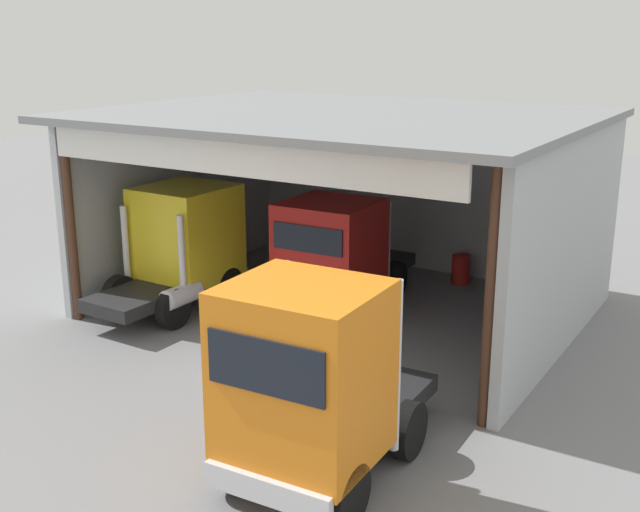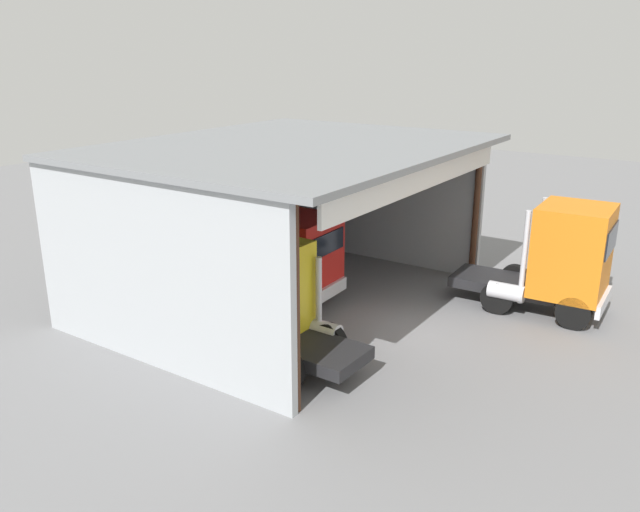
{
  "view_description": "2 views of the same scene",
  "coord_description": "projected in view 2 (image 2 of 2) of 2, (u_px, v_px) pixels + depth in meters",
  "views": [
    {
      "loc": [
        10.75,
        -14.04,
        7.76
      ],
      "look_at": [
        0.0,
        3.4,
        1.91
      ],
      "focal_mm": 44.52,
      "sensor_mm": 36.0,
      "label": 1
    },
    {
      "loc": [
        -17.33,
        -8.23,
        8.63
      ],
      "look_at": [
        0.0,
        3.4,
        1.91
      ],
      "focal_mm": 36.0,
      "sensor_mm": 36.0,
      "label": 2
    }
  ],
  "objects": [
    {
      "name": "workshop_shed",
      "position": [
        266.0,
        192.0,
        22.55
      ],
      "size": [
        12.92,
        10.6,
        5.67
      ],
      "color": "#ADB2B7",
      "rests_on": "ground"
    },
    {
      "name": "ground_plane",
      "position": [
        407.0,
        330.0,
        20.71
      ],
      "size": [
        80.0,
        80.0,
        0.0
      ],
      "primitive_type": "plane",
      "color": "slate",
      "rests_on": "ground"
    },
    {
      "name": "truck_orange_yard_outside",
      "position": [
        561.0,
        259.0,
        21.48
      ],
      "size": [
        2.76,
        5.23,
        3.8
      ],
      "rotation": [
        0.0,
        0.0,
        3.18
      ],
      "color": "orange",
      "rests_on": "ground"
    },
    {
      "name": "oil_drum",
      "position": [
        239.0,
        255.0,
        26.76
      ],
      "size": [
        0.58,
        0.58,
        0.92
      ],
      "primitive_type": "cylinder",
      "color": "#B21E19",
      "rests_on": "ground"
    },
    {
      "name": "truck_red_left_bay",
      "position": [
        287.0,
        257.0,
        22.45
      ],
      "size": [
        2.74,
        5.37,
        3.23
      ],
      "rotation": [
        0.0,
        0.0,
        3.17
      ],
      "color": "red",
      "rests_on": "ground"
    },
    {
      "name": "tool_cart",
      "position": [
        298.0,
        242.0,
        28.47
      ],
      "size": [
        0.9,
        0.6,
        1.0
      ],
      "primitive_type": "cube",
      "color": "#1E59A5",
      "rests_on": "ground"
    },
    {
      "name": "truck_yellow_center_left_bay",
      "position": [
        265.0,
        300.0,
        18.23
      ],
      "size": [
        2.54,
        4.8,
        3.5
      ],
      "rotation": [
        0.0,
        0.0,
        -0.02
      ],
      "color": "yellow",
      "rests_on": "ground"
    }
  ]
}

